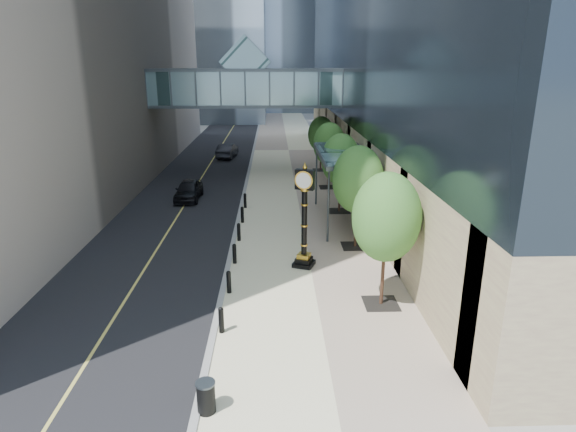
% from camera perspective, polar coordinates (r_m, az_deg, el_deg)
% --- Properties ---
extents(ground, '(320.00, 320.00, 0.00)m').
position_cam_1_polar(ground, '(17.38, 1.03, -15.33)').
color(ground, gray).
rests_on(ground, ground).
extents(road, '(8.00, 180.00, 0.02)m').
position_cam_1_polar(road, '(55.73, -8.26, 7.66)').
color(road, black).
rests_on(road, ground).
extents(sidewalk, '(8.00, 180.00, 0.06)m').
position_cam_1_polar(sidewalk, '(55.40, 0.07, 7.80)').
color(sidewalk, beige).
rests_on(sidewalk, ground).
extents(curb, '(0.25, 180.00, 0.07)m').
position_cam_1_polar(curb, '(55.42, -4.11, 7.77)').
color(curb, gray).
rests_on(curb, ground).
extents(skywalk, '(17.00, 4.20, 5.80)m').
position_cam_1_polar(skywalk, '(42.66, -4.97, 15.20)').
color(skywalk, slate).
rests_on(skywalk, ground).
extents(entrance_canopy, '(3.00, 8.00, 4.38)m').
position_cam_1_polar(entrance_canopy, '(29.35, 6.60, 7.17)').
color(entrance_canopy, '#383F44').
rests_on(entrance_canopy, ground).
extents(bollard_row, '(0.20, 16.20, 0.90)m').
position_cam_1_polar(bollard_row, '(25.28, -6.08, -3.21)').
color(bollard_row, black).
rests_on(bollard_row, sidewalk).
extents(street_trees, '(2.68, 28.53, 5.51)m').
position_cam_1_polar(street_trees, '(30.33, 6.55, 6.37)').
color(street_trees, black).
rests_on(street_trees, sidewalk).
extents(street_clock, '(1.21, 1.21, 4.97)m').
position_cam_1_polar(street_clock, '(22.78, 1.94, -0.92)').
color(street_clock, black).
rests_on(street_clock, sidewalk).
extents(trash_bin, '(0.63, 0.63, 0.90)m').
position_cam_1_polar(trash_bin, '(14.58, -9.68, -20.47)').
color(trash_bin, black).
rests_on(trash_bin, sidewalk).
extents(pedestrian, '(0.56, 0.37, 1.52)m').
position_cam_1_polar(pedestrian, '(25.11, 10.43, -2.80)').
color(pedestrian, beige).
rests_on(pedestrian, sidewalk).
extents(car_near, '(1.76, 4.20, 1.42)m').
position_cam_1_polar(car_near, '(35.58, -11.68, 3.05)').
color(car_near, black).
rests_on(car_near, road).
extents(car_far, '(2.06, 4.63, 1.48)m').
position_cam_1_polar(car_far, '(51.30, -7.21, 7.70)').
color(car_far, black).
rests_on(car_far, road).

